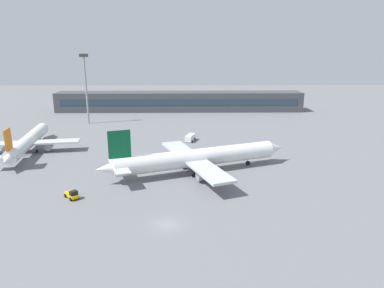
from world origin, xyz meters
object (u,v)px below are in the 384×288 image
at_px(airplane_near, 199,158).
at_px(floodlight_tower_west, 86,84).
at_px(airplane_mid, 29,141).
at_px(service_van_white, 190,138).
at_px(baggage_tug_yellow, 72,195).

relative_size(airplane_near, floodlight_tower_west, 1.69).
relative_size(airplane_near, airplane_mid, 1.12).
relative_size(service_van_white, floodlight_tower_west, 0.21).
bearing_deg(baggage_tug_yellow, service_van_white, 61.73).
distance_m(baggage_tug_yellow, floodlight_tower_west, 75.69).
bearing_deg(service_van_white, airplane_mid, -166.94).
bearing_deg(service_van_white, floodlight_tower_west, 144.57).
relative_size(airplane_near, service_van_white, 8.18).
xyz_separation_m(airplane_near, service_van_white, (-1.67, 29.09, -2.47)).
height_order(airplane_near, airplane_mid, airplane_near).
bearing_deg(floodlight_tower_west, airplane_mid, -99.05).
relative_size(airplane_near, baggage_tug_yellow, 12.41).
height_order(service_van_white, floodlight_tower_west, floodlight_tower_west).
xyz_separation_m(airplane_mid, baggage_tug_yellow, (22.72, -33.15, -2.26)).
height_order(baggage_tug_yellow, service_van_white, service_van_white).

